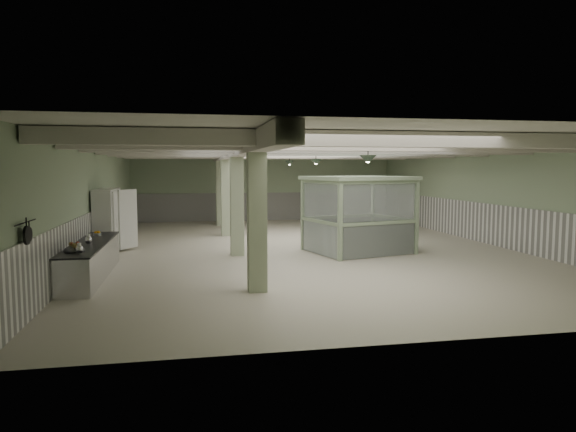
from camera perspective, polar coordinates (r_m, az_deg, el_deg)
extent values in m
plane|color=beige|center=(18.24, 1.92, -3.59)|extent=(20.00, 20.00, 0.00)
cube|color=white|center=(18.03, 1.96, 7.79)|extent=(14.00, 20.00, 0.02)
cube|color=#93A785|center=(27.87, -2.63, 3.22)|extent=(14.00, 0.02, 3.60)
cube|color=#93A785|center=(8.62, 16.87, -1.75)|extent=(14.00, 0.02, 3.60)
cube|color=#93A785|center=(17.85, -20.55, 1.70)|extent=(0.02, 20.00, 3.60)
cube|color=#93A785|center=(20.75, 21.16, 2.14)|extent=(0.02, 20.00, 3.60)
cube|color=white|center=(17.94, -20.36, -1.65)|extent=(0.05, 19.90, 1.50)
cube|color=white|center=(20.82, 21.00, -0.75)|extent=(0.05, 19.90, 1.50)
cube|color=white|center=(27.91, -2.61, 1.06)|extent=(13.90, 0.05, 1.50)
cube|color=beige|center=(17.64, -6.05, 7.10)|extent=(0.45, 19.90, 0.40)
cube|color=beige|center=(10.85, 10.89, 8.37)|extent=(13.90, 0.35, 0.32)
cube|color=beige|center=(13.20, 6.83, 7.87)|extent=(13.90, 0.35, 0.32)
cube|color=beige|center=(15.60, 4.02, 7.50)|extent=(13.90, 0.35, 0.32)
cube|color=beige|center=(18.02, 1.96, 7.22)|extent=(13.90, 0.35, 0.32)
cube|color=beige|center=(20.47, 0.39, 7.00)|extent=(13.90, 0.35, 0.32)
cube|color=beige|center=(22.92, -0.84, 6.82)|extent=(13.90, 0.35, 0.32)
cube|color=beige|center=(25.39, -1.83, 6.67)|extent=(13.90, 0.35, 0.32)
cube|color=#A8B693|center=(11.71, -3.48, 0.29)|extent=(0.42, 0.42, 3.60)
cube|color=#A8B693|center=(16.66, -5.70, 1.77)|extent=(0.42, 0.42, 3.60)
cube|color=#A8B693|center=(21.64, -6.91, 2.58)|extent=(0.42, 0.42, 3.60)
cube|color=#A8B693|center=(25.63, -7.53, 3.00)|extent=(0.42, 0.42, 3.60)
cylinder|color=black|center=(10.43, -27.14, -0.64)|extent=(0.02, 1.20, 0.02)
cone|color=#334435|center=(13.35, 8.87, 6.22)|extent=(0.44, 0.44, 0.22)
cone|color=#334435|center=(18.62, 3.12, 6.01)|extent=(0.44, 0.44, 0.22)
cone|color=#334435|center=(23.50, 0.16, 5.88)|extent=(0.44, 0.44, 0.22)
cube|color=silver|center=(14.27, -21.04, -4.66)|extent=(0.78, 4.65, 0.88)
cube|color=black|center=(14.20, -21.11, -2.87)|extent=(0.82, 4.69, 0.04)
cylinder|color=#B2B2B7|center=(15.60, -20.43, -1.95)|extent=(0.25, 0.25, 0.08)
cylinder|color=black|center=(10.32, -27.02, -1.92)|extent=(0.05, 0.34, 0.34)
cylinder|color=black|center=(10.46, -26.79, -1.82)|extent=(0.03, 0.26, 0.26)
cube|color=silver|center=(17.75, -19.41, -0.69)|extent=(0.58, 2.31, 2.12)
cube|color=silver|center=(17.18, -18.62, -0.85)|extent=(0.06, 0.87, 2.02)
cube|color=silver|center=(18.31, -17.77, -0.46)|extent=(0.54, 0.75, 2.02)
cube|color=silver|center=(17.18, -18.49, -0.85)|extent=(0.02, 0.05, 0.30)
cube|color=silver|center=(18.22, -18.05, -0.50)|extent=(0.02, 0.05, 0.30)
cube|color=#92A886|center=(15.61, 5.81, -0.61)|extent=(0.15, 0.15, 2.44)
cube|color=#92A886|center=(17.72, 1.67, 0.13)|extent=(0.15, 0.15, 2.44)
cube|color=#92A886|center=(17.32, 14.08, -0.15)|extent=(0.15, 0.15, 2.44)
cube|color=#92A886|center=(19.24, 9.43, 0.47)|extent=(0.15, 0.15, 2.44)
cube|color=#92A886|center=(17.35, 7.86, 4.20)|extent=(3.76, 3.42, 0.12)
cube|color=silver|center=(16.50, 10.12, -2.68)|extent=(2.65, 0.76, 1.05)
cube|color=silver|center=(16.38, 10.19, 1.58)|extent=(2.65, 0.76, 1.22)
cube|color=silver|center=(18.51, 5.69, -1.76)|extent=(2.65, 0.76, 1.05)
cube|color=silver|center=(18.40, 5.73, 2.05)|extent=(2.65, 0.76, 1.22)
cube|color=silver|center=(16.73, 3.60, -2.50)|extent=(0.63, 2.18, 1.05)
cube|color=silver|center=(16.61, 3.62, 1.71)|extent=(0.63, 2.18, 1.22)
cube|color=silver|center=(18.34, 11.59, -1.91)|extent=(0.63, 2.18, 1.05)
cube|color=silver|center=(18.22, 11.67, 1.93)|extent=(0.63, 2.18, 1.22)
cube|color=#4E5244|center=(18.06, 13.59, -1.99)|extent=(0.53, 0.62, 1.14)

